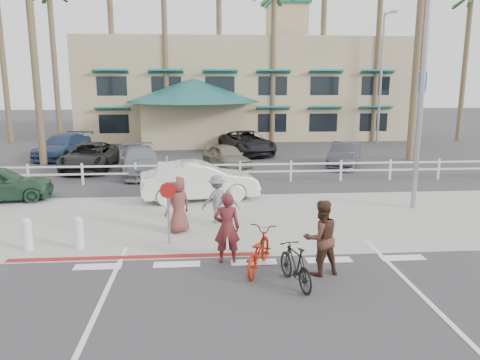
{
  "coord_description": "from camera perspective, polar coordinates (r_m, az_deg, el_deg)",
  "views": [
    {
      "loc": [
        -1.24,
        -10.84,
        4.65
      ],
      "look_at": [
        -0.1,
        3.98,
        1.5
      ],
      "focal_mm": 35.0,
      "sensor_mm": 36.0,
      "label": 1
    }
  ],
  "objects": [
    {
      "name": "lot_car_4",
      "position": [
        30.81,
        -20.78,
        3.88
      ],
      "size": [
        3.05,
        5.35,
        1.46
      ],
      "primitive_type": "imported",
      "rotation": [
        0.0,
        0.0,
        -0.21
      ],
      "color": "navy",
      "rests_on": "ground"
    },
    {
      "name": "palm_5",
      "position": [
        36.26,
        4.06,
        14.86
      ],
      "size": [
        4.0,
        4.0,
        13.0
      ],
      "primitive_type": null,
      "color": "#1E491C",
      "rests_on": "ground"
    },
    {
      "name": "palm_6",
      "position": [
        38.17,
        10.12,
        17.57
      ],
      "size": [
        4.0,
        4.0,
        17.0
      ],
      "primitive_type": null,
      "color": "#1E491C",
      "rests_on": "ground"
    },
    {
      "name": "palm_2",
      "position": [
        37.6,
        -15.39,
        16.66
      ],
      "size": [
        4.0,
        4.0,
        16.0
      ],
      "primitive_type": null,
      "color": "#1E491C",
      "rests_on": "ground"
    },
    {
      "name": "sidewalk_plaza",
      "position": [
        16.07,
        0.23,
        -4.83
      ],
      "size": [
        22.0,
        7.0,
        0.01
      ],
      "primitive_type": "cube",
      "color": "gray",
      "rests_on": "ground"
    },
    {
      "name": "pedestrian_child",
      "position": [
        14.97,
        -1.39,
        -3.55
      ],
      "size": [
        0.81,
        0.51,
        1.29
      ],
      "primitive_type": "imported",
      "rotation": [
        0.0,
        0.0,
        2.86
      ],
      "color": "#ADA18D",
      "rests_on": "ground"
    },
    {
      "name": "palm_4",
      "position": [
        36.97,
        -2.55,
        16.37
      ],
      "size": [
        4.0,
        4.0,
        15.0
      ],
      "primitive_type": null,
      "color": "#1E491C",
      "rests_on": "ground"
    },
    {
      "name": "lot_car_2",
      "position": [
        25.26,
        -1.65,
        2.88
      ],
      "size": [
        2.89,
        4.19,
        1.32
      ],
      "primitive_type": "imported",
      "rotation": [
        0.0,
        0.0,
        0.38
      ],
      "color": "#736C5A",
      "rests_on": "ground"
    },
    {
      "name": "sign_post",
      "position": [
        13.46,
        -8.78,
        -1.92
      ],
      "size": [
        0.5,
        0.1,
        2.9
      ],
      "primitive_type": null,
      "color": "gray",
      "rests_on": "ground"
    },
    {
      "name": "bike_red",
      "position": [
        11.81,
        2.25,
        -8.54
      ],
      "size": [
        1.33,
        2.07,
        1.03
      ],
      "primitive_type": "imported",
      "rotation": [
        0.0,
        0.0,
        2.78
      ],
      "color": "#9F1A05",
      "rests_on": "ground"
    },
    {
      "name": "cross_street",
      "position": [
        19.92,
        -0.7,
        -1.52
      ],
      "size": [
        40.0,
        5.0,
        0.01
      ],
      "primitive_type": "cube",
      "color": "#333335",
      "rests_on": "ground"
    },
    {
      "name": "streetlight_0",
      "position": [
        18.08,
        21.35,
        10.69
      ],
      "size": [
        0.6,
        2.0,
        9.0
      ],
      "primitive_type": null,
      "color": "gray",
      "rests_on": "ground"
    },
    {
      "name": "palm_0",
      "position": [
        39.78,
        -27.12,
        14.81
      ],
      "size": [
        4.0,
        4.0,
        15.0
      ],
      "primitive_type": null,
      "color": "#1E491C",
      "rests_on": "ground"
    },
    {
      "name": "rail_fence",
      "position": [
        21.8,
        0.27,
        0.99
      ],
      "size": [
        29.4,
        0.16,
        1.0
      ],
      "primitive_type": null,
      "color": "silver",
      "rests_on": "ground"
    },
    {
      "name": "palm_11",
      "position": [
        29.59,
        20.89,
        15.77
      ],
      "size": [
        4.0,
        4.0,
        14.0
      ],
      "primitive_type": null,
      "color": "#1E491C",
      "rests_on": "ground"
    },
    {
      "name": "building",
      "position": [
        41.97,
        0.04,
        13.33
      ],
      "size": [
        28.0,
        16.0,
        11.3
      ],
      "primitive_type": null,
      "color": "tan",
      "rests_on": "ground"
    },
    {
      "name": "palm_9",
      "position": [
        41.2,
        25.8,
        13.38
      ],
      "size": [
        4.0,
        4.0,
        13.0
      ],
      "primitive_type": null,
      "color": "#1E491C",
      "rests_on": "ground"
    },
    {
      "name": "lot_car_1",
      "position": [
        24.05,
        -12.02,
        2.26
      ],
      "size": [
        2.92,
        5.15,
        1.41
      ],
      "primitive_type": "imported",
      "rotation": [
        0.0,
        0.0,
        0.21
      ],
      "color": "gray",
      "rests_on": "ground"
    },
    {
      "name": "palm_3",
      "position": [
        36.02,
        -9.11,
        15.56
      ],
      "size": [
        4.0,
        4.0,
        14.0
      ],
      "primitive_type": null,
      "color": "#1E491C",
      "rests_on": "ground"
    },
    {
      "name": "palm_7",
      "position": [
        38.28,
        16.44,
        15.01
      ],
      "size": [
        4.0,
        4.0,
        14.0
      ],
      "primitive_type": null,
      "color": "#1E491C",
      "rests_on": "ground"
    },
    {
      "name": "palm_8",
      "position": [
        40.77,
        21.42,
        15.18
      ],
      "size": [
        4.0,
        4.0,
        15.0
      ],
      "primitive_type": null,
      "color": "#1E491C",
      "rests_on": "ground"
    },
    {
      "name": "lot_car_5",
      "position": [
        30.36,
        0.85,
        4.57
      ],
      "size": [
        3.8,
        5.81,
        1.48
      ],
      "primitive_type": "imported",
      "rotation": [
        0.0,
        0.0,
        0.27
      ],
      "color": "black",
      "rests_on": "ground"
    },
    {
      "name": "parking_lot",
      "position": [
        29.23,
        -1.9,
        2.81
      ],
      "size": [
        50.0,
        16.0,
        0.01
      ],
      "primitive_type": "cube",
      "color": "#333335",
      "rests_on": "ground"
    },
    {
      "name": "lot_car_3",
      "position": [
        26.52,
        12.6,
        3.02
      ],
      "size": [
        2.9,
        4.22,
        1.32
      ],
      "primitive_type": "imported",
      "rotation": [
        0.0,
        0.0,
        -0.42
      ],
      "color": "#303238",
      "rests_on": "ground"
    },
    {
      "name": "bike_path",
      "position": [
        10.06,
        3.32,
        -15.55
      ],
      "size": [
        12.0,
        16.0,
        0.01
      ],
      "primitive_type": "cube",
      "color": "#333335",
      "rests_on": "ground"
    },
    {
      "name": "ground",
      "position": [
        11.85,
        2.01,
        -11.13
      ],
      "size": [
        140.0,
        140.0,
        0.0
      ],
      "primitive_type": "plane",
      "color": "#333335"
    },
    {
      "name": "car_white_sedan",
      "position": [
        18.65,
        -4.94,
        -0.1
      ],
      "size": [
        4.83,
        2.29,
        1.53
      ],
      "primitive_type": "imported",
      "rotation": [
        0.0,
        0.0,
        1.72
      ],
      "color": "silver",
      "rests_on": "ground"
    },
    {
      "name": "bollard_1",
      "position": [
        14.38,
        -24.49,
        -6.02
      ],
      "size": [
        0.26,
        0.26,
        0.95
      ],
      "primitive_type": null,
      "color": "silver",
      "rests_on": "ground"
    },
    {
      "name": "rider_red",
      "position": [
        12.12,
        -1.61,
        -5.86
      ],
      "size": [
        0.69,
        0.45,
        1.87
      ],
      "primitive_type": "imported",
      "rotation": [
        0.0,
        0.0,
        3.15
      ],
      "color": "#551B1D",
      "rests_on": "ground"
    },
    {
      "name": "curb_red",
      "position": [
        13.02,
        -12.02,
        -9.18
      ],
      "size": [
        7.0,
        0.25,
        0.02
      ],
      "primitive_type": "cube",
      "color": "maroon",
      "rests_on": "ground"
    },
    {
      "name": "lot_car_0",
      "position": [
        26.21,
        -17.86,
        2.75
      ],
      "size": [
        2.39,
        5.14,
        1.43
      ],
      "primitive_type": "imported",
      "rotation": [
        0.0,
        0.0,
        -0.0
      ],
      "color": "black",
      "rests_on": "ground"
    },
    {
      "name": "palm_10",
      "position": [
        27.31,
        -23.82,
        13.81
      ],
      "size": [
        4.0,
        4.0,
        12.0
      ],
      "primitive_type": null,
      "color": "#1E491C",
      "rests_on": "ground"
    },
    {
      "name": "pedestrian_a",
      "position": [
        15.54,
        -2.82,
        -2.35
      ],
      "size": [
        1.2,
        0.97,
        1.62
      ],
      "primitive_type": "imported",
      "rotation": [
        0.0,
        0.0,
        3.56
      ],
      "color": "slate",
      "rests_on": "ground"
    },
    {
      "name": "streetlight_1",
      "position": [
        37.27,
        16.78,
        11.62
      ],
      "size": [
        0.6,
        2.0,
        9.5
      ],
      "primitive_type": null,
      "color": "gray",
      "rests_on": "ground"
    },
    {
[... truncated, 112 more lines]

